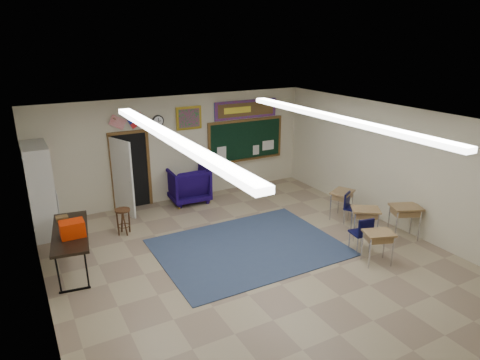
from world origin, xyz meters
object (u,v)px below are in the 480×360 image
student_desk_front_right (342,203)px  student_desk_front_left (365,222)px  wingback_armchair (188,184)px  wooden_stool (123,221)px  folding_table (72,248)px

student_desk_front_right → student_desk_front_left: bearing=-131.3°
wingback_armchair → student_desk_front_right: wingback_armchair is taller
wooden_stool → folding_table: bearing=-139.5°
student_desk_front_left → folding_table: size_ratio=0.37×
student_desk_front_right → wooden_stool: size_ratio=1.21×
wooden_stool → student_desk_front_right: bearing=-19.2°
student_desk_front_left → wooden_stool: 5.72m
student_desk_front_left → wingback_armchair: bearing=156.4°
wingback_armchair → wooden_stool: 2.54m
wingback_armchair → folding_table: (-3.50, -2.39, -0.04)m
student_desk_front_right → wooden_stool: (-5.22, 1.81, -0.09)m
wingback_armchair → student_desk_front_left: bearing=125.6°
student_desk_front_left → student_desk_front_right: student_desk_front_right is taller
wingback_armchair → wooden_stool: (-2.19, -1.27, -0.17)m
student_desk_front_right → folding_table: bearing=148.1°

